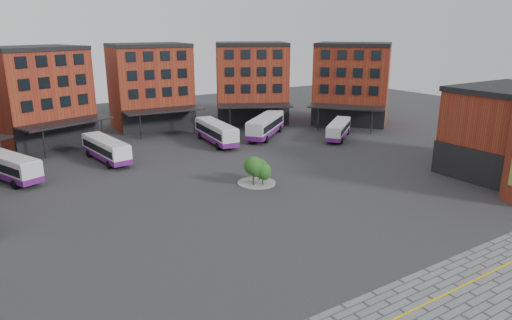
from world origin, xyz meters
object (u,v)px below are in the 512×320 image
tree_island (258,169)px  bus_c (106,149)px  bus_e (266,126)px  bus_f (338,129)px  bus_d (216,132)px  bus_b (8,166)px

tree_island → bus_c: (-11.98, 18.97, -0.12)m
bus_c → tree_island: bearing=-64.8°
bus_c → bus_e: size_ratio=0.98×
bus_c → bus_f: size_ratio=1.19×
bus_c → bus_d: bus_d is taller
bus_f → tree_island: bearing=-100.5°
bus_b → bus_f: (46.83, -5.36, -0.17)m
bus_d → bus_e: 8.88m
tree_island → bus_f: (23.01, 11.78, -0.25)m
tree_island → bus_e: 23.55m
bus_c → bus_d: (16.91, 0.61, 0.12)m
bus_b → bus_d: 28.85m
bus_e → tree_island: bearing=-74.9°
tree_island → bus_e: (13.79, 19.09, 0.10)m
bus_b → bus_c: bearing=-12.9°
bus_c → bus_e: (25.77, 0.11, 0.21)m
bus_d → bus_e: size_ratio=1.05×
bus_b → bus_f: bearing=-28.2°
bus_b → bus_e: bus_e is taller
bus_b → bus_d: bus_d is taller
bus_b → bus_f: bus_b is taller
bus_b → bus_c: (11.84, 1.83, -0.03)m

